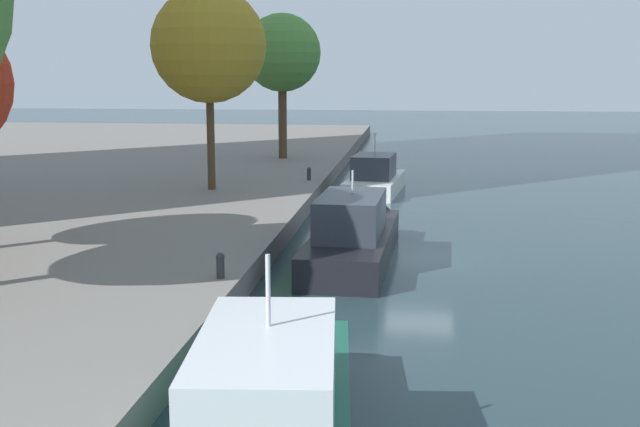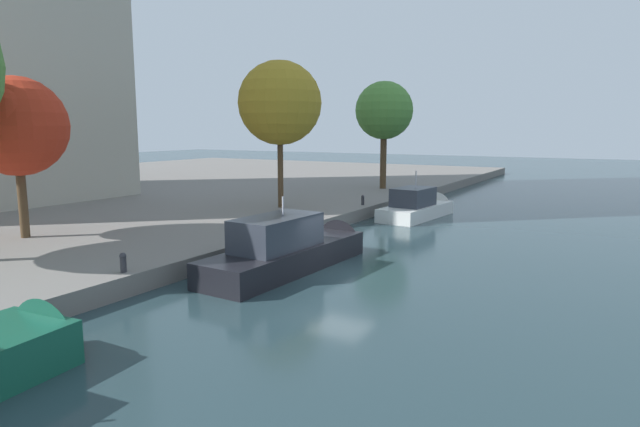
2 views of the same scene
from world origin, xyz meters
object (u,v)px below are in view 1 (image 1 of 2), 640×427
Objects in this scene: motor_yacht_0 at (273,420)px; motor_yacht_1 at (355,239)px; mooring_bollard_1 at (309,173)px; tree_3 at (207,47)px; tree_1 at (280,52)px; motor_yacht_2 at (377,181)px; mooring_bollard_0 at (220,264)px.

motor_yacht_0 reaches higher than motor_yacht_1.
mooring_bollard_1 is 9.11m from tree_3.
mooring_bollard_1 is 0.07× the size of tree_1.
motor_yacht_2 is 13.77m from tree_1.
motor_yacht_2 is 11.04× the size of mooring_bollard_0.
motor_yacht_2 is (32.99, -0.21, -0.20)m from motor_yacht_0.
mooring_bollard_0 is at bearing 176.89° from motor_yacht_2.
motor_yacht_1 is at bearing -6.15° from motor_yacht_0.
motor_yacht_0 reaches higher than mooring_bollard_1.
motor_yacht_0 is 32.99m from motor_yacht_2.
mooring_bollard_0 is 1.06× the size of mooring_bollard_1.
motor_yacht_2 is 23.84m from mooring_bollard_0.
motor_yacht_1 is at bearing -142.89° from tree_3.
motor_yacht_2 is 4.21m from mooring_bollard_1.
mooring_bollard_1 is (14.91, 3.67, 0.51)m from motor_yacht_1.
tree_3 reaches higher than motor_yacht_1.
motor_yacht_1 is at bearing -174.75° from motor_yacht_2.
mooring_bollard_0 is 33.64m from tree_1.
motor_yacht_0 is 14.33× the size of mooring_bollard_0.
motor_yacht_2 is at bearing -142.35° from tree_1.
mooring_bollard_0 is (-23.58, 3.43, 0.68)m from motor_yacht_2.
motor_yacht_0 is 1.13× the size of tree_1.
motor_yacht_1 is 1.25× the size of motor_yacht_2.
tree_1 is (26.07, 7.10, 7.30)m from motor_yacht_1.
tree_3 is (-4.06, 4.54, 6.78)m from mooring_bollard_1.
motor_yacht_2 is 0.87× the size of tree_1.
mooring_bollard_0 is at bearing -164.84° from tree_3.
mooring_bollard_0 is at bearing 154.99° from motor_yacht_1.
motor_yacht_0 is 1.30× the size of motor_yacht_2.
tree_1 reaches higher than motor_yacht_0.
motor_yacht_1 is (16.09, -0.23, -0.06)m from motor_yacht_0.
mooring_bollard_0 is 0.08× the size of tree_3.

